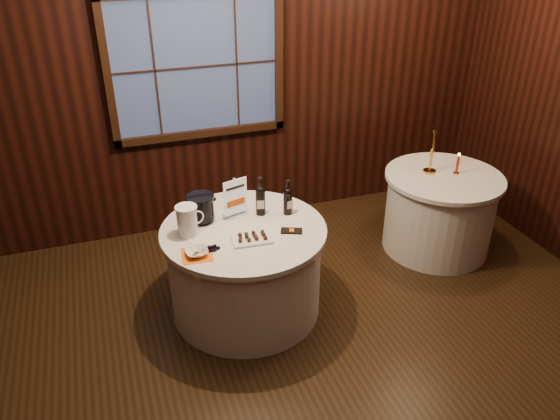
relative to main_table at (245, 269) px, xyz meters
name	(u,v)px	position (x,y,z in m)	size (l,w,h in m)	color
ground	(287,396)	(0.00, -1.00, -0.39)	(6.00, 6.00, 0.00)	black
back_wall	(197,78)	(0.00, 1.48, 1.16)	(6.00, 0.10, 3.00)	black
main_table	(245,269)	(0.00, 0.00, 0.00)	(1.28, 1.28, 0.77)	silver
side_table	(439,212)	(2.00, 0.30, 0.00)	(1.08, 1.08, 0.77)	silver
sign_stand	(235,203)	(-0.01, 0.20, 0.50)	(0.20, 0.14, 0.33)	silver
port_bottle_left	(260,198)	(0.19, 0.17, 0.52)	(0.08, 0.09, 0.32)	black
port_bottle_right	(288,199)	(0.40, 0.10, 0.51)	(0.07, 0.08, 0.30)	black
ice_bucket	(201,208)	(-0.28, 0.21, 0.50)	(0.22, 0.22, 0.22)	black
chocolate_plate	(252,238)	(0.01, -0.18, 0.40)	(0.31, 0.22, 0.04)	silver
chocolate_box	(292,231)	(0.33, -0.17, 0.39)	(0.16, 0.08, 0.01)	black
grape_bunch	(213,248)	(-0.29, -0.23, 0.40)	(0.16, 0.06, 0.04)	black
glass_pitcher	(187,220)	(-0.41, 0.05, 0.50)	(0.22, 0.17, 0.24)	silver
orange_napkin	(197,255)	(-0.41, -0.25, 0.38)	(0.21, 0.21, 0.00)	orange
cracker_bowl	(197,252)	(-0.41, -0.25, 0.41)	(0.16, 0.16, 0.04)	silver
brass_candlestick	(431,157)	(1.90, 0.41, 0.53)	(0.12, 0.12, 0.42)	#BD903B
red_candle	(457,166)	(2.12, 0.30, 0.46)	(0.06, 0.06, 0.21)	#BD903B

